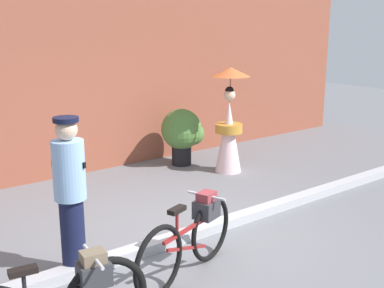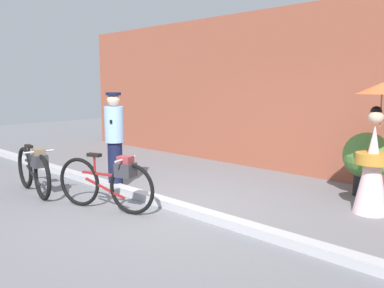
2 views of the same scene
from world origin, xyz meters
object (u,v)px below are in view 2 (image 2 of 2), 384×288
(person_with_parasol, at_px, (374,152))
(person_officer, at_px, (115,138))
(bicycle_far_side, at_px, (34,170))
(potted_plant_by_door, at_px, (368,159))
(bicycle_near_officer, at_px, (108,181))

(person_with_parasol, bearing_deg, person_officer, -155.08)
(bicycle_far_side, distance_m, person_with_parasol, 5.43)
(person_with_parasol, bearing_deg, potted_plant_by_door, 114.67)
(bicycle_near_officer, bearing_deg, person_with_parasol, 42.26)
(person_officer, bearing_deg, person_with_parasol, 24.92)
(bicycle_near_officer, height_order, potted_plant_by_door, potted_plant_by_door)
(bicycle_near_officer, height_order, person_with_parasol, person_with_parasol)
(bicycle_far_side, distance_m, person_officer, 1.46)
(bicycle_far_side, bearing_deg, person_with_parasol, 33.36)
(bicycle_far_side, relative_size, potted_plant_by_door, 1.58)
(bicycle_near_officer, distance_m, person_with_parasol, 3.89)
(bicycle_near_officer, xyz_separation_m, potted_plant_by_door, (2.46, 3.46, 0.19))
(potted_plant_by_door, bearing_deg, bicycle_near_officer, -125.44)
(person_with_parasol, relative_size, potted_plant_by_door, 1.75)
(bicycle_near_officer, xyz_separation_m, bicycle_far_side, (-1.66, -0.38, -0.01))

